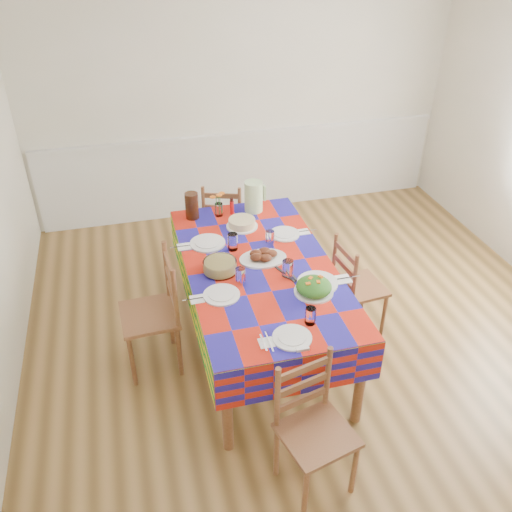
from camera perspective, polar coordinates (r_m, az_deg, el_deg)
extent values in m
cube|color=brown|center=(4.39, 6.47, -10.07)|extent=(4.50, 5.00, 0.04)
cube|color=beige|center=(5.85, -1.52, 17.03)|extent=(4.50, 0.04, 2.70)
cube|color=silver|center=(5.94, -1.34, 12.73)|extent=(4.41, 0.06, 0.04)
cube|color=silver|center=(6.13, -1.32, 8.83)|extent=(4.41, 0.03, 0.90)
cylinder|color=brown|center=(3.47, -3.07, -15.77)|extent=(0.07, 0.07, 0.72)
cylinder|color=brown|center=(3.68, 10.94, -12.88)|extent=(0.07, 0.07, 0.72)
cylinder|color=brown|center=(4.83, -7.51, 0.08)|extent=(0.07, 0.07, 0.72)
cylinder|color=brown|center=(4.98, 2.62, 1.49)|extent=(0.07, 0.07, 0.72)
cube|color=brown|center=(3.95, 0.36, -1.30)|extent=(1.01, 1.92, 0.04)
cube|color=red|center=(3.94, 0.36, -1.01)|extent=(1.05, 1.96, 0.01)
cube|color=red|center=(3.95, -7.04, -3.95)|extent=(0.01, 1.96, 0.30)
cube|color=red|center=(4.17, 7.34, -1.75)|extent=(0.01, 1.96, 0.30)
cube|color=red|center=(3.32, 4.81, -12.49)|extent=(1.05, 0.01, 0.30)
cube|color=red|center=(4.83, -2.64, 3.77)|extent=(1.05, 0.01, 0.30)
cylinder|color=white|center=(3.31, 3.82, -8.57)|extent=(0.24, 0.24, 0.01)
cylinder|color=white|center=(3.31, 3.83, -8.45)|extent=(0.17, 0.17, 0.01)
cylinder|color=white|center=(3.40, 5.76, -6.28)|extent=(0.07, 0.07, 0.12)
cube|color=white|center=(3.28, 1.09, -9.10)|extent=(0.09, 0.09, 0.01)
cube|color=silver|center=(3.27, 0.79, -9.10)|extent=(0.01, 0.15, 0.00)
cube|color=silver|center=(3.28, 1.40, -8.99)|extent=(0.01, 0.18, 0.00)
cylinder|color=white|center=(3.64, -3.65, -4.11)|extent=(0.25, 0.25, 0.01)
cylinder|color=white|center=(3.64, -3.65, -3.99)|extent=(0.18, 0.18, 0.01)
cylinder|color=white|center=(3.72, -1.65, -2.09)|extent=(0.07, 0.07, 0.12)
cube|color=white|center=(3.62, -6.23, -4.54)|extent=(0.09, 0.09, 0.01)
cube|color=silver|center=(3.62, -6.52, -4.52)|extent=(0.16, 0.01, 0.00)
cube|color=silver|center=(3.62, -5.94, -4.44)|extent=(0.18, 0.01, 0.00)
cylinder|color=white|center=(4.19, -5.12, 1.36)|extent=(0.27, 0.27, 0.01)
cylinder|color=white|center=(4.19, -5.12, 1.47)|extent=(0.19, 0.19, 0.01)
cylinder|color=white|center=(4.09, -2.46, 1.51)|extent=(0.08, 0.08, 0.13)
cube|color=white|center=(4.18, -7.59, 0.97)|extent=(0.10, 0.10, 0.01)
cube|color=silver|center=(4.17, -7.87, 0.99)|extent=(0.17, 0.01, 0.00)
cube|color=silver|center=(4.17, -7.32, 1.07)|extent=(0.20, 0.01, 0.00)
cylinder|color=white|center=(3.77, 6.50, -2.81)|extent=(0.28, 0.28, 0.01)
cylinder|color=white|center=(3.76, 6.51, -2.68)|extent=(0.20, 0.20, 0.01)
cylinder|color=white|center=(3.78, 3.36, -1.39)|extent=(0.08, 0.08, 0.14)
cube|color=white|center=(3.83, 9.15, -2.43)|extent=(0.11, 0.11, 0.01)
cube|color=silver|center=(3.82, 8.87, -2.41)|extent=(0.18, 0.01, 0.00)
cube|color=silver|center=(3.84, 9.45, -2.32)|extent=(0.21, 0.01, 0.00)
cylinder|color=white|center=(4.30, 3.02, 2.33)|extent=(0.24, 0.24, 0.01)
cylinder|color=white|center=(4.30, 3.02, 2.43)|extent=(0.17, 0.17, 0.01)
cylinder|color=white|center=(4.15, 1.47, 1.94)|extent=(0.07, 0.07, 0.12)
cube|color=white|center=(4.35, 5.05, 2.56)|extent=(0.09, 0.09, 0.01)
cube|color=silver|center=(4.34, 4.83, 2.58)|extent=(0.15, 0.01, 0.00)
cube|color=silver|center=(4.35, 5.27, 2.64)|extent=(0.18, 0.01, 0.00)
ellipsoid|color=white|center=(3.99, 0.74, -0.28)|extent=(0.35, 0.25, 0.02)
ellipsoid|color=#321808|center=(3.99, 1.61, 0.26)|extent=(0.09, 0.08, 0.05)
ellipsoid|color=#321808|center=(4.01, 0.89, 0.51)|extent=(0.09, 0.08, 0.05)
ellipsoid|color=#321808|center=(3.99, -0.02, 0.28)|extent=(0.09, 0.08, 0.05)
ellipsoid|color=#321808|center=(3.94, 0.04, -0.14)|extent=(0.09, 0.08, 0.05)
ellipsoid|color=#321808|center=(3.94, 1.00, -0.21)|extent=(0.09, 0.08, 0.05)
cylinder|color=white|center=(3.68, 6.08, -3.74)|extent=(0.27, 0.27, 0.01)
ellipsoid|color=#184C13|center=(3.66, 6.12, -3.22)|extent=(0.24, 0.24, 0.11)
cube|color=orange|center=(3.59, 5.51, -2.90)|extent=(0.03, 0.02, 0.01)
cube|color=orange|center=(3.64, 5.76, -2.34)|extent=(0.04, 0.04, 0.01)
cube|color=orange|center=(3.61, 6.58, -2.73)|extent=(0.03, 0.03, 0.01)
cube|color=orange|center=(3.67, 6.81, -2.17)|extent=(0.04, 0.04, 0.01)
cylinder|color=white|center=(3.85, -3.82, -1.09)|extent=(0.24, 0.24, 0.09)
cylinder|color=#CEBE6D|center=(3.85, -3.82, -1.08)|extent=(0.22, 0.22, 0.07)
cylinder|color=white|center=(4.40, -1.48, 3.15)|extent=(0.26, 0.26, 0.01)
cylinder|color=tan|center=(4.39, -1.49, 3.55)|extent=(0.22, 0.22, 0.06)
cube|color=black|center=(3.86, 2.87, -1.74)|extent=(0.11, 0.26, 0.01)
cube|color=black|center=(3.88, 3.44, -1.50)|extent=(0.05, 0.27, 0.01)
cylinder|color=white|center=(4.56, -3.93, 4.91)|extent=(0.07, 0.07, 0.11)
cylinder|color=#236B23|center=(4.53, -4.18, 5.36)|extent=(0.01, 0.01, 0.16)
ellipsoid|color=orange|center=(4.49, -4.58, 6.20)|extent=(0.05, 0.05, 0.02)
cylinder|color=#236B23|center=(4.55, -3.80, 5.47)|extent=(0.01, 0.01, 0.16)
ellipsoid|color=orange|center=(4.52, -3.62, 6.61)|extent=(0.05, 0.05, 0.02)
cylinder|color=#236B23|center=(4.53, -3.92, 5.31)|extent=(0.01, 0.01, 0.16)
ellipsoid|color=orange|center=(4.46, -3.91, 6.40)|extent=(0.05, 0.05, 0.02)
cylinder|color=red|center=(4.57, -2.56, 5.28)|extent=(0.04, 0.04, 0.15)
cylinder|color=#B8DF9D|center=(4.59, -0.26, 6.29)|extent=(0.15, 0.15, 0.26)
cylinder|color=black|center=(4.52, -6.77, 5.28)|extent=(0.11, 0.11, 0.22)
cube|color=white|center=(3.24, 4.93, -9.74)|extent=(0.08, 0.03, 0.02)
cylinder|color=brown|center=(3.30, 5.21, -23.70)|extent=(0.03, 0.03, 0.42)
cylinder|color=brown|center=(3.43, 10.30, -21.20)|extent=(0.03, 0.03, 0.42)
cylinder|color=brown|center=(3.46, 2.17, -19.87)|extent=(0.03, 0.03, 0.42)
cylinder|color=brown|center=(3.58, 7.09, -17.69)|extent=(0.03, 0.03, 0.42)
cube|color=brown|center=(3.26, 6.45, -18.23)|extent=(0.47, 0.46, 0.03)
cylinder|color=brown|center=(3.12, 2.26, -14.82)|extent=(0.03, 0.03, 0.47)
cylinder|color=brown|center=(3.25, 7.53, -12.60)|extent=(0.03, 0.03, 0.47)
cube|color=brown|center=(3.25, 4.88, -14.83)|extent=(0.33, 0.10, 0.05)
cube|color=brown|center=(3.16, 4.99, -13.35)|extent=(0.33, 0.10, 0.05)
cube|color=brown|center=(3.07, 5.10, -11.78)|extent=(0.33, 0.10, 0.05)
cylinder|color=brown|center=(5.40, -1.31, 2.34)|extent=(0.03, 0.03, 0.41)
cylinder|color=brown|center=(5.44, -4.76, 2.46)|extent=(0.03, 0.03, 0.41)
cylinder|color=brown|center=(5.14, -1.63, 0.58)|extent=(0.03, 0.03, 0.41)
cylinder|color=brown|center=(5.18, -5.24, 0.71)|extent=(0.03, 0.03, 0.41)
cube|color=brown|center=(5.18, -3.31, 3.60)|extent=(0.48, 0.47, 0.03)
cylinder|color=brown|center=(4.91, -1.72, 4.77)|extent=(0.03, 0.03, 0.46)
cylinder|color=brown|center=(4.96, -5.51, 4.88)|extent=(0.03, 0.03, 0.46)
cube|color=brown|center=(4.98, -3.59, 3.91)|extent=(0.32, 0.12, 0.05)
cube|color=brown|center=(4.92, -3.63, 5.11)|extent=(0.32, 0.12, 0.05)
cube|color=brown|center=(4.87, -3.68, 6.34)|extent=(0.32, 0.12, 0.05)
cylinder|color=brown|center=(4.31, -13.43, -7.53)|extent=(0.04, 0.04, 0.45)
cylinder|color=brown|center=(4.04, -12.90, -10.76)|extent=(0.04, 0.04, 0.45)
cylinder|color=brown|center=(4.32, -8.93, -6.77)|extent=(0.04, 0.04, 0.45)
cylinder|color=brown|center=(4.05, -8.06, -9.93)|extent=(0.04, 0.04, 0.45)
cube|color=brown|center=(4.02, -11.19, -6.14)|extent=(0.42, 0.44, 0.03)
cylinder|color=brown|center=(4.04, -9.37, -1.54)|extent=(0.04, 0.04, 0.50)
cylinder|color=brown|center=(3.75, -8.47, -4.55)|extent=(0.04, 0.04, 0.50)
cube|color=brown|center=(3.95, -8.81, -4.17)|extent=(0.04, 0.36, 0.05)
cube|color=brown|center=(3.87, -8.97, -2.63)|extent=(0.04, 0.36, 0.05)
cube|color=brown|center=(3.80, -9.14, -1.03)|extent=(0.04, 0.36, 0.05)
cylinder|color=brown|center=(4.48, 13.29, -6.12)|extent=(0.03, 0.03, 0.40)
cylinder|color=brown|center=(4.69, 11.23, -3.83)|extent=(0.03, 0.03, 0.40)
cylinder|color=brown|center=(4.34, 9.88, -7.09)|extent=(0.03, 0.03, 0.40)
cylinder|color=brown|center=(4.56, 7.93, -4.67)|extent=(0.03, 0.03, 0.40)
cube|color=brown|center=(4.38, 10.87, -3.20)|extent=(0.40, 0.41, 0.03)
cylinder|color=brown|center=(4.08, 10.33, -2.55)|extent=(0.03, 0.03, 0.45)
cylinder|color=brown|center=(4.31, 8.25, -0.23)|extent=(0.03, 0.03, 0.45)
cube|color=brown|center=(4.24, 9.16, -2.36)|extent=(0.05, 0.32, 0.04)
cube|color=brown|center=(4.18, 9.29, -1.06)|extent=(0.05, 0.32, 0.04)
cube|color=brown|center=(4.11, 9.44, 0.28)|extent=(0.05, 0.32, 0.04)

